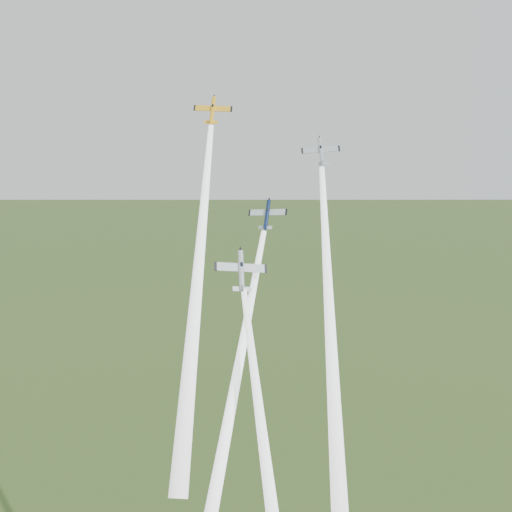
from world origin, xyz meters
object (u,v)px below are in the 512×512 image
plane_yellow (212,110)px  plane_silver_low (241,271)px  plane_silver_right (321,152)px  plane_navy (267,215)px

plane_yellow → plane_silver_low: bearing=-64.1°
plane_yellow → plane_silver_right: plane_yellow is taller
plane_navy → plane_silver_low: plane_navy is taller
plane_silver_right → plane_silver_low: bearing=-139.5°
plane_silver_right → plane_silver_low: (-11.99, -13.73, -18.52)m
plane_yellow → plane_navy: size_ratio=0.98×
plane_yellow → plane_silver_right: 20.26m
plane_navy → plane_silver_right: 14.46m
plane_yellow → plane_silver_low: (6.99, -13.06, -25.57)m
plane_silver_right → plane_yellow: bearing=173.6°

